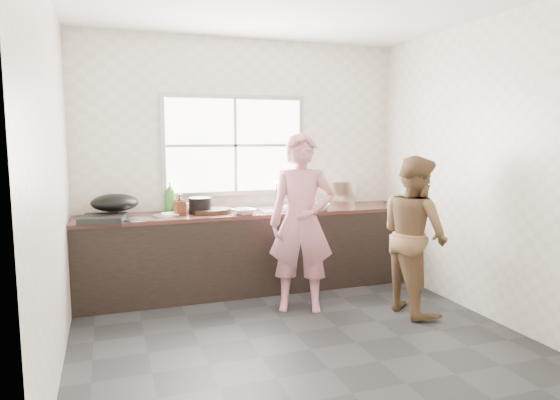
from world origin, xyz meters
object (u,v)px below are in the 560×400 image
object	(u,v)px
person_side	(414,235)
burner	(103,218)
bowl_held	(286,207)
wok	(115,203)
plate_food	(172,214)
pot_lid_left	(137,219)
bottle_brown_tall	(180,205)
bottle_brown_short	(179,205)
black_pot	(200,206)
dish_rack	(338,193)
cutting_board	(210,210)
bowl_mince	(244,211)
bowl_crabs	(320,207)
glass_jar	(186,208)
bottle_green	(170,196)
woman	(302,229)
pot_lid_right	(165,215)

from	to	relation	value
person_side	burner	size ratio (longest dim) A/B	3.78
bowl_held	wok	world-z (taller)	wok
burner	wok	size ratio (longest dim) A/B	0.87
person_side	plate_food	xyz separation A→B (m)	(-2.09, 1.17, 0.13)
person_side	pot_lid_left	world-z (taller)	person_side
bottle_brown_tall	bottle_brown_short	distance (m)	0.16
black_pot	dish_rack	world-z (taller)	dish_rack
cutting_board	bowl_mince	size ratio (longest dim) A/B	1.92
bowl_mince	wok	xyz separation A→B (m)	(-1.25, 0.23, 0.12)
bowl_crabs	bottle_brown_tall	size ratio (longest dim) A/B	0.91
glass_jar	black_pot	bearing A→B (deg)	-46.65
person_side	bottle_green	size ratio (longest dim) A/B	4.54
cutting_board	plate_food	xyz separation A→B (m)	(-0.40, -0.02, -0.01)
bottle_green	pot_lid_left	world-z (taller)	bottle_green
woman	bottle_brown_short	distance (m)	1.37
bowl_mince	bowl_held	xyz separation A→B (m)	(0.50, 0.12, 0.00)
cutting_board	bowl_mince	xyz separation A→B (m)	(0.30, -0.24, 0.01)
plate_food	bottle_brown_short	bearing A→B (deg)	55.16
pot_lid_left	pot_lid_right	xyz separation A→B (m)	(0.28, 0.17, 0.00)
person_side	bowl_held	xyz separation A→B (m)	(-0.88, 1.08, 0.15)
bowl_crabs	glass_jar	size ratio (longest dim) A/B	1.85
dish_rack	pot_lid_right	world-z (taller)	dish_rack
wok	person_side	bearing A→B (deg)	-24.24
bottle_brown_tall	dish_rack	xyz separation A→B (m)	(1.87, 0.22, 0.04)
bowl_mince	bottle_brown_tall	bearing A→B (deg)	163.74
black_pot	pot_lid_left	xyz separation A→B (m)	(-0.64, -0.20, -0.08)
glass_jar	woman	bearing A→B (deg)	-43.16
bowl_held	burner	distance (m)	1.86
black_pot	woman	bearing A→B (deg)	-42.57
bowl_crabs	bowl_mince	bearing A→B (deg)	-178.52
black_pot	burner	bearing A→B (deg)	-168.88
bottle_green	burner	xyz separation A→B (m)	(-0.67, -0.42, -0.13)
person_side	bottle_brown_short	xyz separation A→B (m)	(-2.00, 1.30, 0.20)
glass_jar	burner	bearing A→B (deg)	-158.42
black_pot	pot_lid_left	world-z (taller)	black_pot
bottle_brown_short	dish_rack	size ratio (longest dim) A/B	0.43
burner	pot_lid_left	size ratio (longest dim) A/B	1.61
dish_rack	plate_food	bearing A→B (deg)	-163.66
bowl_mince	burner	world-z (taller)	same
bottle_green	dish_rack	bearing A→B (deg)	-0.75
plate_food	bottle_brown_short	xyz separation A→B (m)	(0.09, 0.13, 0.07)
bottle_brown_tall	pot_lid_left	xyz separation A→B (m)	(-0.43, -0.19, -0.09)
person_side	cutting_board	world-z (taller)	person_side
bowl_mince	bowl_held	bearing A→B (deg)	13.81
bottle_green	wok	xyz separation A→B (m)	(-0.56, -0.20, -0.02)
black_pot	pot_lid_left	bearing A→B (deg)	-162.32
bottle_brown_short	burner	xyz separation A→B (m)	(-0.74, -0.34, -0.05)
black_pot	dish_rack	bearing A→B (deg)	7.24
bottle_brown_tall	dish_rack	distance (m)	1.88
plate_food	bottle_brown_tall	world-z (taller)	bottle_brown_tall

